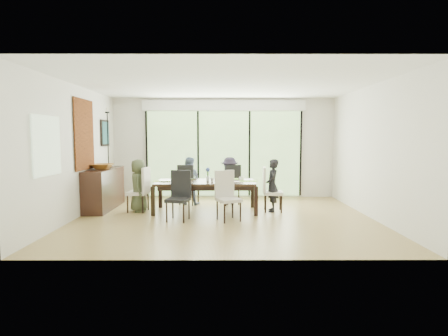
{
  "coord_description": "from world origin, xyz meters",
  "views": [
    {
      "loc": [
        -0.02,
        -7.05,
        1.64
      ],
      "look_at": [
        0.0,
        0.25,
        1.0
      ],
      "focal_mm": 28.0,
      "sensor_mm": 36.0,
      "label": 1
    }
  ],
  "objects_px": {
    "vase": "(208,178)",
    "chair_near_right": "(229,196)",
    "person_left_end": "(139,185)",
    "cup_c": "(241,179)",
    "person_right_end": "(272,185)",
    "sideboard": "(104,189)",
    "chair_far_right": "(230,184)",
    "chair_near_left": "(178,196)",
    "chair_far_left": "(189,184)",
    "table_top": "(205,182)",
    "laptop": "(166,181)",
    "chair_right_end": "(273,189)",
    "cup_b": "(212,180)",
    "chair_left_end": "(138,189)",
    "bowl": "(102,167)",
    "cup_a": "(175,178)",
    "person_far_left": "(189,181)",
    "person_far_right": "(230,181)"
  },
  "relations": [
    {
      "from": "person_left_end",
      "to": "vase",
      "type": "relative_size",
      "value": 10.75
    },
    {
      "from": "chair_far_left",
      "to": "cup_a",
      "type": "distance_m",
      "value": 0.78
    },
    {
      "from": "chair_near_left",
      "to": "sideboard",
      "type": "xyz_separation_m",
      "value": [
        -1.85,
        1.19,
        -0.03
      ]
    },
    {
      "from": "bowl",
      "to": "cup_c",
      "type": "bearing_deg",
      "value": -2.21
    },
    {
      "from": "chair_left_end",
      "to": "person_right_end",
      "type": "bearing_deg",
      "value": 97.85
    },
    {
      "from": "vase",
      "to": "cup_c",
      "type": "height_order",
      "value": "vase"
    },
    {
      "from": "laptop",
      "to": "cup_c",
      "type": "xyz_separation_m",
      "value": [
        1.65,
        0.2,
        0.03
      ]
    },
    {
      "from": "chair_near_left",
      "to": "cup_c",
      "type": "height_order",
      "value": "chair_near_left"
    },
    {
      "from": "chair_left_end",
      "to": "cup_b",
      "type": "relative_size",
      "value": 11.0
    },
    {
      "from": "chair_near_left",
      "to": "chair_far_right",
      "type": "bearing_deg",
      "value": 70.52
    },
    {
      "from": "sideboard",
      "to": "chair_near_left",
      "type": "bearing_deg",
      "value": -32.77
    },
    {
      "from": "person_right_end",
      "to": "sideboard",
      "type": "height_order",
      "value": "person_right_end"
    },
    {
      "from": "person_right_end",
      "to": "person_far_right",
      "type": "bearing_deg",
      "value": -127.82
    },
    {
      "from": "person_left_end",
      "to": "sideboard",
      "type": "xyz_separation_m",
      "value": [
        -0.87,
        0.32,
        -0.12
      ]
    },
    {
      "from": "chair_near_right",
      "to": "person_right_end",
      "type": "distance_m",
      "value": 1.31
    },
    {
      "from": "sideboard",
      "to": "table_top",
      "type": "bearing_deg",
      "value": -7.79
    },
    {
      "from": "cup_a",
      "to": "chair_left_end",
      "type": "bearing_deg",
      "value": -169.38
    },
    {
      "from": "chair_far_left",
      "to": "chair_near_right",
      "type": "distance_m",
      "value": 1.96
    },
    {
      "from": "chair_far_left",
      "to": "person_right_end",
      "type": "height_order",
      "value": "person_right_end"
    },
    {
      "from": "chair_near_right",
      "to": "cup_b",
      "type": "distance_m",
      "value": 0.87
    },
    {
      "from": "cup_a",
      "to": "sideboard",
      "type": "bearing_deg",
      "value": 174.07
    },
    {
      "from": "table_top",
      "to": "chair_left_end",
      "type": "relative_size",
      "value": 2.18
    },
    {
      "from": "chair_far_left",
      "to": "person_far_right",
      "type": "height_order",
      "value": "person_far_right"
    },
    {
      "from": "chair_far_left",
      "to": "bowl",
      "type": "xyz_separation_m",
      "value": [
        -1.9,
        -0.63,
        0.49
      ]
    },
    {
      "from": "vase",
      "to": "chair_near_right",
      "type": "bearing_deg",
      "value": -63.94
    },
    {
      "from": "chair_right_end",
      "to": "person_right_end",
      "type": "bearing_deg",
      "value": 94.18
    },
    {
      "from": "chair_near_right",
      "to": "chair_right_end",
      "type": "bearing_deg",
      "value": 16.3
    },
    {
      "from": "chair_left_end",
      "to": "cup_a",
      "type": "distance_m",
      "value": 0.84
    },
    {
      "from": "person_left_end",
      "to": "cup_c",
      "type": "relative_size",
      "value": 10.4
    },
    {
      "from": "person_right_end",
      "to": "person_far_left",
      "type": "xyz_separation_m",
      "value": [
        -1.93,
        0.83,
        0.0
      ]
    },
    {
      "from": "person_far_left",
      "to": "cup_c",
      "type": "relative_size",
      "value": 10.4
    },
    {
      "from": "chair_far_right",
      "to": "bowl",
      "type": "distance_m",
      "value": 3.01
    },
    {
      "from": "vase",
      "to": "bowl",
      "type": "relative_size",
      "value": 0.22
    },
    {
      "from": "chair_right_end",
      "to": "chair_far_left",
      "type": "bearing_deg",
      "value": 70.63
    },
    {
      "from": "bowl",
      "to": "chair_near_left",
      "type": "bearing_deg",
      "value": -30.52
    },
    {
      "from": "chair_near_right",
      "to": "sideboard",
      "type": "bearing_deg",
      "value": 132.59
    },
    {
      "from": "cup_b",
      "to": "person_left_end",
      "type": "bearing_deg",
      "value": 176.49
    },
    {
      "from": "sideboard",
      "to": "chair_far_left",
      "type": "bearing_deg",
      "value": 15.53
    },
    {
      "from": "table_top",
      "to": "cup_b",
      "type": "xyz_separation_m",
      "value": [
        0.15,
        -0.1,
        0.07
      ]
    },
    {
      "from": "chair_far_right",
      "to": "sideboard",
      "type": "height_order",
      "value": "chair_far_right"
    },
    {
      "from": "person_right_end",
      "to": "vase",
      "type": "bearing_deg",
      "value": -88.07
    },
    {
      "from": "table_top",
      "to": "chair_right_end",
      "type": "bearing_deg",
      "value": 0.0
    },
    {
      "from": "table_top",
      "to": "chair_far_right",
      "type": "relative_size",
      "value": 2.18
    },
    {
      "from": "chair_left_end",
      "to": "chair_far_right",
      "type": "relative_size",
      "value": 1.0
    },
    {
      "from": "chair_left_end",
      "to": "bowl",
      "type": "relative_size",
      "value": 2.03
    },
    {
      "from": "table_top",
      "to": "laptop",
      "type": "relative_size",
      "value": 7.27
    },
    {
      "from": "laptop",
      "to": "chair_far_left",
      "type": "bearing_deg",
      "value": 61.95
    },
    {
      "from": "vase",
      "to": "laptop",
      "type": "xyz_separation_m",
      "value": [
        -0.9,
        -0.15,
        -0.04
      ]
    },
    {
      "from": "person_left_end",
      "to": "bowl",
      "type": "relative_size",
      "value": 2.38
    },
    {
      "from": "chair_near_left",
      "to": "person_far_right",
      "type": "bearing_deg",
      "value": 70.22
    }
  ]
}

